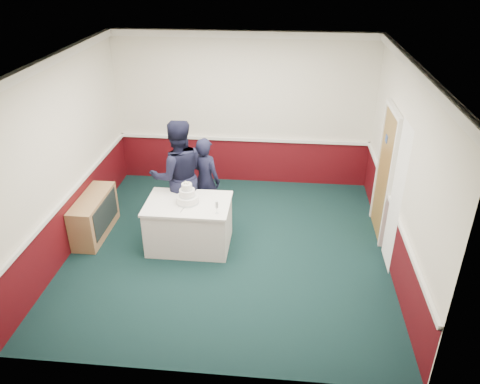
# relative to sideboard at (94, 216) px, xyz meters

# --- Properties ---
(ground) EXTENTS (5.00, 5.00, 0.00)m
(ground) POSITION_rel_sideboard_xyz_m (2.28, -0.22, -0.35)
(ground) COLOR black
(ground) RESTS_ON ground
(room_shell) EXTENTS (5.00, 5.00, 3.00)m
(room_shell) POSITION_rel_sideboard_xyz_m (2.36, 0.39, 1.62)
(room_shell) COLOR silver
(room_shell) RESTS_ON ground
(sideboard) EXTENTS (0.41, 1.20, 0.70)m
(sideboard) POSITION_rel_sideboard_xyz_m (0.00, 0.00, 0.00)
(sideboard) COLOR #A1814E
(sideboard) RESTS_ON ground
(cake_table) EXTENTS (1.32, 0.92, 0.79)m
(cake_table) POSITION_rel_sideboard_xyz_m (1.64, -0.17, 0.05)
(cake_table) COLOR white
(cake_table) RESTS_ON ground
(wedding_cake) EXTENTS (0.35, 0.35, 0.36)m
(wedding_cake) POSITION_rel_sideboard_xyz_m (1.64, -0.17, 0.55)
(wedding_cake) COLOR white
(wedding_cake) RESTS_ON cake_table
(cake_knife) EXTENTS (0.05, 0.22, 0.00)m
(cake_knife) POSITION_rel_sideboard_xyz_m (1.61, -0.37, 0.44)
(cake_knife) COLOR silver
(cake_knife) RESTS_ON cake_table
(champagne_flute) EXTENTS (0.05, 0.05, 0.21)m
(champagne_flute) POSITION_rel_sideboard_xyz_m (2.14, -0.45, 0.58)
(champagne_flute) COLOR silver
(champagne_flute) RESTS_ON cake_table
(person_man) EXTENTS (1.14, 1.02, 1.93)m
(person_man) POSITION_rel_sideboard_xyz_m (1.37, 0.41, 0.61)
(person_man) COLOR black
(person_man) RESTS_ON ground
(person_woman) EXTENTS (0.66, 0.54, 1.54)m
(person_woman) POSITION_rel_sideboard_xyz_m (1.77, 0.68, 0.42)
(person_woman) COLOR black
(person_woman) RESTS_ON ground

